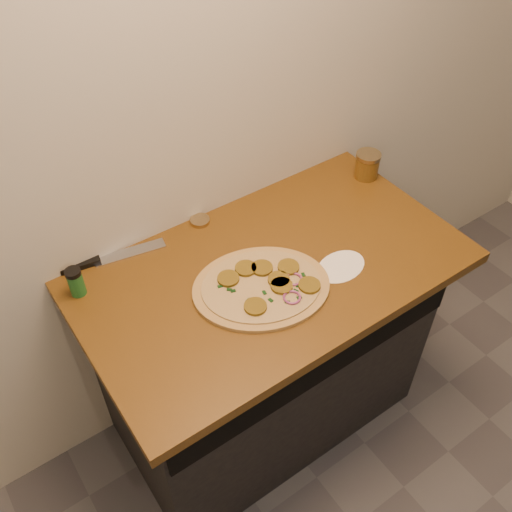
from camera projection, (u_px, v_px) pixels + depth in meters
cabinet at (264, 349)px, 2.11m from camera, size 1.10×0.60×0.86m
countertop at (271, 270)px, 1.77m from camera, size 1.20×0.70×0.04m
pizza at (263, 286)px, 1.68m from camera, size 0.52×0.52×0.03m
chefs_knife at (104, 259)px, 1.77m from camera, size 0.33×0.09×0.02m
mason_jar_lid at (200, 221)px, 1.90m from camera, size 0.08×0.08×0.01m
salsa_jar at (367, 165)px, 2.05m from camera, size 0.09×0.09×0.10m
spice_shaker at (76, 282)px, 1.64m from camera, size 0.05×0.05×0.09m
flour_spill at (341, 266)px, 1.75m from camera, size 0.19×0.19×0.00m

